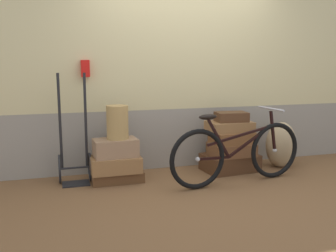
{
  "coord_description": "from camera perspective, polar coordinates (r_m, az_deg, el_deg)",
  "views": [
    {
      "loc": [
        -1.61,
        -3.94,
        1.4
      ],
      "look_at": [
        -0.36,
        0.26,
        0.66
      ],
      "focal_mm": 40.1,
      "sensor_mm": 36.0,
      "label": 1
    }
  ],
  "objects": [
    {
      "name": "suitcase_2",
      "position": [
        4.45,
        -7.99,
        -3.29
      ],
      "size": [
        0.52,
        0.34,
        0.21
      ],
      "primitive_type": "cube",
      "rotation": [
        0.0,
        0.0,
        0.06
      ],
      "color": "#937051",
      "rests_on": "suitcase_1"
    },
    {
      "name": "bicycle",
      "position": [
        4.44,
        10.54,
        -4.05
      ],
      "size": [
        1.74,
        0.46,
        0.87
      ],
      "color": "black",
      "rests_on": "ground"
    },
    {
      "name": "ground",
      "position": [
        4.49,
        5.36,
        -8.97
      ],
      "size": [
        9.18,
        5.2,
        0.06
      ],
      "primitive_type": "cube",
      "color": "brown"
    },
    {
      "name": "suitcase_5",
      "position": [
        4.87,
        9.66,
        -1.73
      ],
      "size": [
        0.53,
        0.39,
        0.15
      ],
      "primitive_type": "cube",
      "rotation": [
        0.0,
        0.0,
        0.06
      ],
      "color": "brown",
      "rests_on": "suitcase_4"
    },
    {
      "name": "suitcase_0",
      "position": [
        4.56,
        -7.76,
        -7.5
      ],
      "size": [
        0.6,
        0.36,
        0.13
      ],
      "primitive_type": "cube",
      "rotation": [
        0.0,
        0.0,
        -0.0
      ],
      "color": "brown",
      "rests_on": "ground"
    },
    {
      "name": "luggage_trolley",
      "position": [
        4.56,
        -14.01,
        -4.85
      ],
      "size": [
        0.38,
        0.39,
        1.28
      ],
      "color": "black",
      "rests_on": "ground"
    },
    {
      "name": "suitcase_6",
      "position": [
        4.88,
        9.33,
        -0.05
      ],
      "size": [
        0.56,
        0.38,
        0.13
      ],
      "primitive_type": "cube",
      "rotation": [
        0.0,
        0.0,
        0.01
      ],
      "color": "olive",
      "rests_on": "suitcase_5"
    },
    {
      "name": "suitcase_4",
      "position": [
        4.9,
        9.61,
        -3.51
      ],
      "size": [
        0.55,
        0.4,
        0.16
      ],
      "primitive_type": "cube",
      "rotation": [
        0.0,
        0.0,
        -0.0
      ],
      "color": "brown",
      "rests_on": "suitcase_3"
    },
    {
      "name": "suitcase_1",
      "position": [
        4.47,
        -7.95,
        -5.78
      ],
      "size": [
        0.58,
        0.36,
        0.18
      ],
      "primitive_type": "cube",
      "rotation": [
        0.0,
        0.0,
        0.0
      ],
      "color": "olive",
      "rests_on": "suitcase_0"
    },
    {
      "name": "burlap_sack",
      "position": [
        5.27,
        16.78,
        -2.72
      ],
      "size": [
        0.41,
        0.35,
        0.61
      ],
      "primitive_type": "ellipsoid",
      "color": "tan",
      "rests_on": "ground"
    },
    {
      "name": "station_building",
      "position": [
        5.05,
        2.09,
        8.89
      ],
      "size": [
        7.18,
        0.74,
        2.69
      ],
      "color": "gray",
      "rests_on": "ground"
    },
    {
      "name": "suitcase_7",
      "position": [
        4.86,
        9.61,
        1.39
      ],
      "size": [
        0.41,
        0.28,
        0.12
      ],
      "primitive_type": "cube",
      "rotation": [
        0.0,
        0.0,
        -0.07
      ],
      "color": "#4C2D19",
      "rests_on": "suitcase_6"
    },
    {
      "name": "wicker_basket",
      "position": [
        4.4,
        -7.7,
        0.56
      ],
      "size": [
        0.25,
        0.25,
        0.39
      ],
      "primitive_type": "cylinder",
      "color": "#A8844C",
      "rests_on": "suitcase_2"
    },
    {
      "name": "suitcase_3",
      "position": [
        4.99,
        9.38,
        -5.47
      ],
      "size": [
        0.73,
        0.53,
        0.22
      ],
      "primitive_type": "cube",
      "rotation": [
        0.0,
        0.0,
        0.11
      ],
      "color": "#4C2D19",
      "rests_on": "ground"
    }
  ]
}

